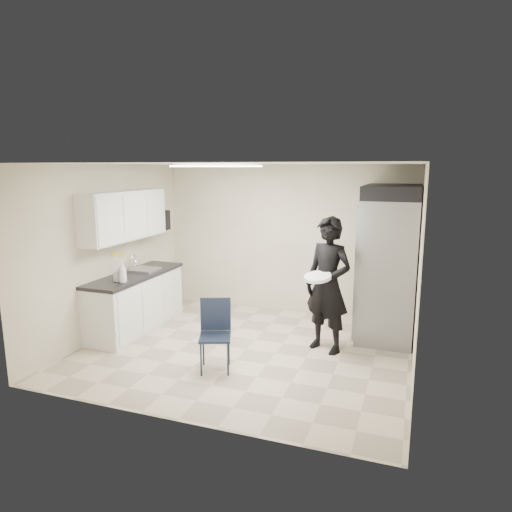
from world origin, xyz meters
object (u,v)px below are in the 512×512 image
at_px(commercial_fridge, 389,268).
at_px(man_tuxedo, 328,285).
at_px(lower_counter, 136,303).
at_px(folding_chair, 215,337).

bearing_deg(commercial_fridge, man_tuxedo, -129.42).
bearing_deg(lower_counter, commercial_fridge, 15.88).
bearing_deg(commercial_fridge, lower_counter, -164.12).
relative_size(commercial_fridge, man_tuxedo, 1.10).
height_order(lower_counter, man_tuxedo, man_tuxedo).
distance_m(lower_counter, folding_chair, 2.06).
relative_size(lower_counter, commercial_fridge, 0.90).
relative_size(lower_counter, man_tuxedo, 1.00).
xyz_separation_m(commercial_fridge, folding_chair, (-1.96, -2.04, -0.61)).
distance_m(commercial_fridge, folding_chair, 2.89).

